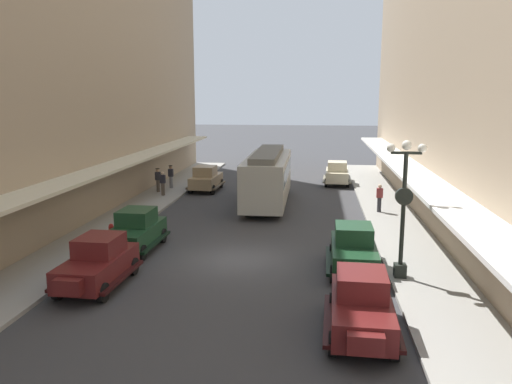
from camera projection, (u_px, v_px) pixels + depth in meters
name	position (u px, v px, depth m)	size (l,w,h in m)	color
ground_plane	(239.00, 259.00, 21.85)	(200.00, 200.00, 0.00)	#38383A
sidewalk_left	(73.00, 251.00, 22.71)	(3.00, 60.00, 0.15)	#99968E
sidewalk_right	(420.00, 264.00, 20.97)	(3.00, 60.00, 0.15)	#99968E
parked_car_0	(337.00, 173.00, 39.96)	(2.26, 4.30, 1.84)	beige
parked_car_1	(206.00, 178.00, 37.38)	(2.24, 4.30, 1.84)	#997F5B
parked_car_2	(361.00, 304.00, 14.83)	(2.25, 4.30, 1.84)	#591919
parked_car_3	(135.00, 230.00, 22.99)	(2.22, 4.29, 1.84)	#193D23
parked_car_4	(98.00, 261.00, 18.63)	(2.24, 4.29, 1.84)	#591919
parked_car_5	(354.00, 248.00, 20.19)	(2.19, 4.28, 1.84)	#193D23
streetcar	(268.00, 175.00, 32.38)	(2.60, 9.62, 3.46)	#ADA899
lamp_post_with_clock	(404.00, 203.00, 18.80)	(1.42, 0.44, 5.16)	black
fire_hydrant	(111.00, 232.00, 24.08)	(0.24, 0.24, 0.82)	#B21E19
pedestrian_0	(158.00, 180.00, 36.18)	(0.36, 0.28, 1.67)	#4C4238
pedestrian_1	(380.00, 198.00, 29.92)	(0.36, 0.24, 1.64)	#2D2D33
pedestrian_2	(171.00, 176.00, 37.71)	(0.36, 0.28, 1.67)	slate
pedestrian_3	(163.00, 183.00, 34.88)	(0.36, 0.24, 1.64)	#4C4238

